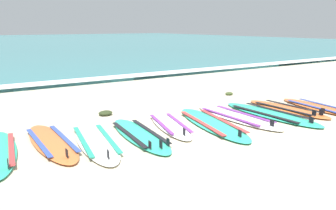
{
  "coord_description": "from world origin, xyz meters",
  "views": [
    {
      "loc": [
        -3.46,
        -4.48,
        1.81
      ],
      "look_at": [
        0.31,
        1.23,
        0.25
      ],
      "focal_mm": 37.25,
      "sensor_mm": 36.0,
      "label": 1
    }
  ],
  "objects_px": {
    "surfboard_1": "(51,142)",
    "surfboard_6": "(237,117)",
    "surfboard_2": "(96,141)",
    "surfboard_5": "(212,123)",
    "surfboard_8": "(287,109)",
    "surfboard_7": "(270,114)",
    "surfboard_3": "(140,135)",
    "surfboard_9": "(319,107)",
    "surfboard_4": "(170,125)"
  },
  "relations": [
    {
      "from": "surfboard_1",
      "to": "surfboard_6",
      "type": "relative_size",
      "value": 0.95
    },
    {
      "from": "surfboard_6",
      "to": "surfboard_2",
      "type": "bearing_deg",
      "value": 177.6
    },
    {
      "from": "surfboard_1",
      "to": "surfboard_5",
      "type": "xyz_separation_m",
      "value": [
        2.79,
        -0.56,
        -0.0
      ]
    },
    {
      "from": "surfboard_8",
      "to": "surfboard_1",
      "type": "bearing_deg",
      "value": 173.2
    },
    {
      "from": "surfboard_1",
      "to": "surfboard_7",
      "type": "height_order",
      "value": "same"
    },
    {
      "from": "surfboard_3",
      "to": "surfboard_1",
      "type": "bearing_deg",
      "value": 162.14
    },
    {
      "from": "surfboard_2",
      "to": "surfboard_3",
      "type": "xyz_separation_m",
      "value": [
        0.74,
        -0.08,
        0.0
      ]
    },
    {
      "from": "surfboard_9",
      "to": "surfboard_8",
      "type": "bearing_deg",
      "value": 156.74
    },
    {
      "from": "surfboard_2",
      "to": "surfboard_4",
      "type": "xyz_separation_m",
      "value": [
        1.49,
        0.12,
        0.0
      ]
    },
    {
      "from": "surfboard_7",
      "to": "surfboard_8",
      "type": "distance_m",
      "value": 0.67
    },
    {
      "from": "surfboard_2",
      "to": "surfboard_9",
      "type": "relative_size",
      "value": 1.06
    },
    {
      "from": "surfboard_9",
      "to": "surfboard_6",
      "type": "bearing_deg",
      "value": 168.98
    },
    {
      "from": "surfboard_7",
      "to": "surfboard_8",
      "type": "xyz_separation_m",
      "value": [
        0.66,
        0.1,
        0.0
      ]
    },
    {
      "from": "surfboard_8",
      "to": "surfboard_2",
      "type": "bearing_deg",
      "value": 176.92
    },
    {
      "from": "surfboard_1",
      "to": "surfboard_2",
      "type": "height_order",
      "value": "same"
    },
    {
      "from": "surfboard_4",
      "to": "surfboard_9",
      "type": "xyz_separation_m",
      "value": [
        3.55,
        -0.66,
        0.0
      ]
    },
    {
      "from": "surfboard_3",
      "to": "surfboard_4",
      "type": "relative_size",
      "value": 1.12
    },
    {
      "from": "surfboard_6",
      "to": "surfboard_8",
      "type": "distance_m",
      "value": 1.42
    },
    {
      "from": "surfboard_1",
      "to": "surfboard_9",
      "type": "xyz_separation_m",
      "value": [
        5.62,
        -0.89,
        0.0
      ]
    },
    {
      "from": "surfboard_2",
      "to": "surfboard_9",
      "type": "height_order",
      "value": "same"
    },
    {
      "from": "surfboard_4",
      "to": "surfboard_5",
      "type": "bearing_deg",
      "value": -25.13
    },
    {
      "from": "surfboard_3",
      "to": "surfboard_7",
      "type": "height_order",
      "value": "same"
    },
    {
      "from": "surfboard_1",
      "to": "surfboard_2",
      "type": "relative_size",
      "value": 0.97
    },
    {
      "from": "surfboard_6",
      "to": "surfboard_9",
      "type": "height_order",
      "value": "same"
    },
    {
      "from": "surfboard_2",
      "to": "surfboard_1",
      "type": "bearing_deg",
      "value": 148.96
    },
    {
      "from": "surfboard_3",
      "to": "surfboard_8",
      "type": "height_order",
      "value": "same"
    },
    {
      "from": "surfboard_3",
      "to": "surfboard_5",
      "type": "bearing_deg",
      "value": -5.3
    },
    {
      "from": "surfboard_4",
      "to": "surfboard_8",
      "type": "relative_size",
      "value": 0.94
    },
    {
      "from": "surfboard_3",
      "to": "surfboard_9",
      "type": "bearing_deg",
      "value": -6.1
    },
    {
      "from": "surfboard_3",
      "to": "surfboard_6",
      "type": "height_order",
      "value": "same"
    },
    {
      "from": "surfboard_3",
      "to": "surfboard_8",
      "type": "xyz_separation_m",
      "value": [
        3.59,
        -0.16,
        0.0
      ]
    },
    {
      "from": "surfboard_2",
      "to": "surfboard_5",
      "type": "xyz_separation_m",
      "value": [
        2.2,
        -0.21,
        -0.0
      ]
    },
    {
      "from": "surfboard_3",
      "to": "surfboard_4",
      "type": "height_order",
      "value": "same"
    },
    {
      "from": "surfboard_4",
      "to": "surfboard_9",
      "type": "height_order",
      "value": "same"
    },
    {
      "from": "surfboard_7",
      "to": "surfboard_8",
      "type": "bearing_deg",
      "value": 8.74
    },
    {
      "from": "surfboard_9",
      "to": "surfboard_1",
      "type": "bearing_deg",
      "value": 171.03
    },
    {
      "from": "surfboard_6",
      "to": "surfboard_8",
      "type": "relative_size",
      "value": 1.11
    },
    {
      "from": "surfboard_4",
      "to": "surfboard_1",
      "type": "bearing_deg",
      "value": 173.7
    },
    {
      "from": "surfboard_5",
      "to": "surfboard_7",
      "type": "distance_m",
      "value": 1.47
    },
    {
      "from": "surfboard_2",
      "to": "surfboard_7",
      "type": "relative_size",
      "value": 0.93
    },
    {
      "from": "surfboard_2",
      "to": "surfboard_4",
      "type": "distance_m",
      "value": 1.5
    },
    {
      "from": "surfboard_2",
      "to": "surfboard_9",
      "type": "bearing_deg",
      "value": -6.05
    },
    {
      "from": "surfboard_2",
      "to": "surfboard_4",
      "type": "height_order",
      "value": "same"
    },
    {
      "from": "surfboard_5",
      "to": "surfboard_6",
      "type": "relative_size",
      "value": 1.1
    },
    {
      "from": "surfboard_1",
      "to": "surfboard_7",
      "type": "xyz_separation_m",
      "value": [
        4.26,
        -0.69,
        -0.0
      ]
    },
    {
      "from": "surfboard_2",
      "to": "surfboard_6",
      "type": "distance_m",
      "value": 2.92
    },
    {
      "from": "surfboard_8",
      "to": "surfboard_5",
      "type": "bearing_deg",
      "value": 179.38
    },
    {
      "from": "surfboard_3",
      "to": "surfboard_5",
      "type": "relative_size",
      "value": 0.86
    },
    {
      "from": "surfboard_5",
      "to": "surfboard_9",
      "type": "bearing_deg",
      "value": -6.52
    },
    {
      "from": "surfboard_5",
      "to": "surfboard_9",
      "type": "height_order",
      "value": "same"
    }
  ]
}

